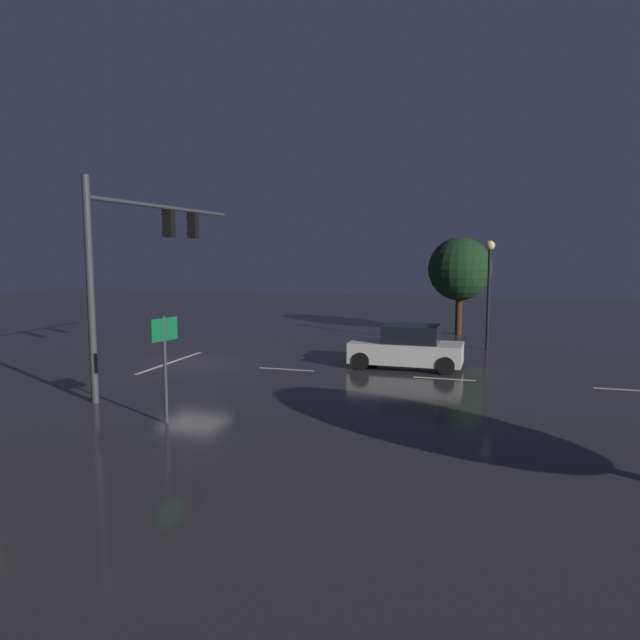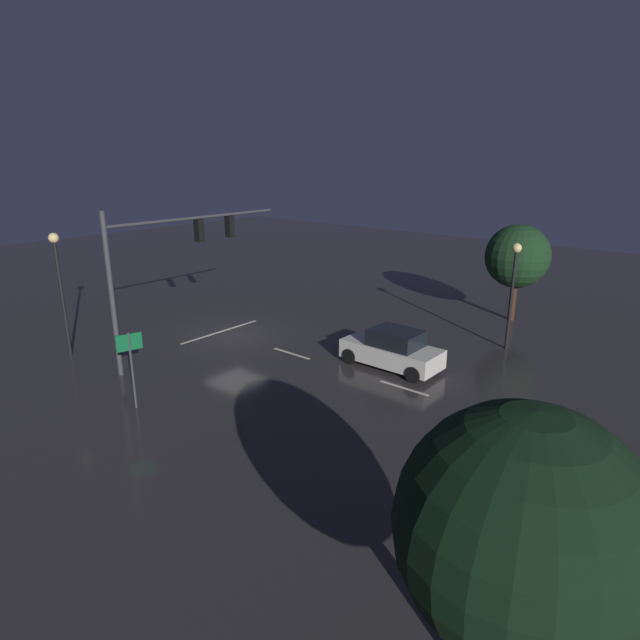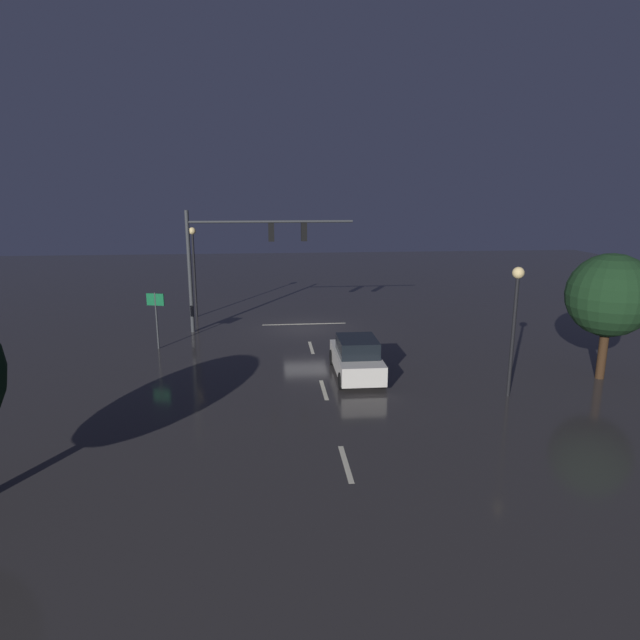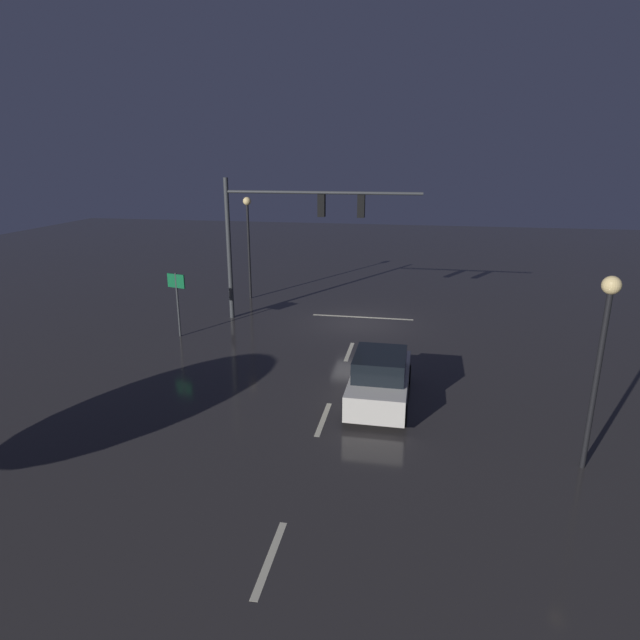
{
  "view_description": "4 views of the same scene",
  "coord_description": "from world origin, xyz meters",
  "px_view_note": "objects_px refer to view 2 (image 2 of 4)",
  "views": [
    {
      "loc": [
        21.13,
        11.64,
        4.55
      ],
      "look_at": [
        -1.07,
        5.05,
        1.83
      ],
      "focal_mm": 33.18,
      "sensor_mm": 36.0,
      "label": 1
    },
    {
      "loc": [
        16.85,
        19.69,
        8.71
      ],
      "look_at": [
        -0.69,
        5.13,
        1.69
      ],
      "focal_mm": 29.82,
      "sensor_mm": 36.0,
      "label": 2
    },
    {
      "loc": [
        2.15,
        29.97,
        7.65
      ],
      "look_at": [
        -0.15,
        7.0,
        2.15
      ],
      "focal_mm": 30.06,
      "sensor_mm": 36.0,
      "label": 3
    },
    {
      "loc": [
        -2.58,
        24.44,
        7.62
      ],
      "look_at": [
        0.81,
        6.19,
        1.97
      ],
      "focal_mm": 30.03,
      "sensor_mm": 36.0,
      "label": 4
    }
  ],
  "objects_px": {
    "traffic_signal_assembly": "(171,252)",
    "street_lamp_right_kerb": "(59,273)",
    "car_approaching": "(392,350)",
    "tree_left_near": "(517,257)",
    "route_sign": "(130,354)",
    "tree_right_near": "(522,530)",
    "street_lamp_left_kerb": "(514,276)"
  },
  "relations": [
    {
      "from": "car_approaching",
      "to": "street_lamp_left_kerb",
      "type": "relative_size",
      "value": 0.87
    },
    {
      "from": "traffic_signal_assembly",
      "to": "tree_right_near",
      "type": "relative_size",
      "value": 1.67
    },
    {
      "from": "traffic_signal_assembly",
      "to": "street_lamp_right_kerb",
      "type": "xyz_separation_m",
      "value": [
        3.21,
        -3.81,
        -0.9
      ]
    },
    {
      "from": "tree_right_near",
      "to": "route_sign",
      "type": "bearing_deg",
      "value": -99.51
    },
    {
      "from": "street_lamp_left_kerb",
      "to": "tree_left_near",
      "type": "relative_size",
      "value": 0.95
    },
    {
      "from": "car_approaching",
      "to": "route_sign",
      "type": "relative_size",
      "value": 1.53
    },
    {
      "from": "car_approaching",
      "to": "route_sign",
      "type": "xyz_separation_m",
      "value": [
        9.23,
        -5.05,
        1.27
      ]
    },
    {
      "from": "street_lamp_left_kerb",
      "to": "route_sign",
      "type": "xyz_separation_m",
      "value": [
        14.67,
        -7.97,
        -1.45
      ]
    },
    {
      "from": "car_approaching",
      "to": "street_lamp_right_kerb",
      "type": "distance_m",
      "value": 14.92
    },
    {
      "from": "traffic_signal_assembly",
      "to": "car_approaching",
      "type": "height_order",
      "value": "traffic_signal_assembly"
    },
    {
      "from": "car_approaching",
      "to": "street_lamp_right_kerb",
      "type": "height_order",
      "value": "street_lamp_right_kerb"
    },
    {
      "from": "street_lamp_right_kerb",
      "to": "tree_left_near",
      "type": "bearing_deg",
      "value": 143.89
    },
    {
      "from": "street_lamp_left_kerb",
      "to": "tree_right_near",
      "type": "xyz_separation_m",
      "value": [
        17.09,
        6.48,
        0.08
      ]
    },
    {
      "from": "car_approaching",
      "to": "tree_right_near",
      "type": "relative_size",
      "value": 0.8
    },
    {
      "from": "tree_left_near",
      "to": "tree_right_near",
      "type": "xyz_separation_m",
      "value": [
        21.86,
        8.06,
        0.03
      ]
    },
    {
      "from": "traffic_signal_assembly",
      "to": "tree_left_near",
      "type": "relative_size",
      "value": 1.73
    },
    {
      "from": "car_approaching",
      "to": "street_lamp_right_kerb",
      "type": "relative_size",
      "value": 0.78
    },
    {
      "from": "tree_right_near",
      "to": "street_lamp_left_kerb",
      "type": "bearing_deg",
      "value": -159.24
    },
    {
      "from": "street_lamp_left_kerb",
      "to": "tree_left_near",
      "type": "xyz_separation_m",
      "value": [
        -4.76,
        -1.58,
        0.04
      ]
    },
    {
      "from": "car_approaching",
      "to": "street_lamp_right_kerb",
      "type": "xyz_separation_m",
      "value": [
        8.2,
        -12.09,
        3.07
      ]
    },
    {
      "from": "tree_left_near",
      "to": "tree_right_near",
      "type": "relative_size",
      "value": 0.97
    },
    {
      "from": "street_lamp_left_kerb",
      "to": "street_lamp_right_kerb",
      "type": "height_order",
      "value": "street_lamp_right_kerb"
    },
    {
      "from": "traffic_signal_assembly",
      "to": "street_lamp_right_kerb",
      "type": "bearing_deg",
      "value": -49.94
    },
    {
      "from": "car_approaching",
      "to": "tree_left_near",
      "type": "xyz_separation_m",
      "value": [
        -10.2,
        1.34,
        2.76
      ]
    },
    {
      "from": "street_lamp_right_kerb",
      "to": "route_sign",
      "type": "relative_size",
      "value": 1.95
    },
    {
      "from": "traffic_signal_assembly",
      "to": "street_lamp_left_kerb",
      "type": "distance_m",
      "value": 15.35
    },
    {
      "from": "traffic_signal_assembly",
      "to": "car_approaching",
      "type": "xyz_separation_m",
      "value": [
        -4.99,
        8.27,
        -3.96
      ]
    },
    {
      "from": "street_lamp_right_kerb",
      "to": "tree_left_near",
      "type": "distance_m",
      "value": 22.78
    },
    {
      "from": "traffic_signal_assembly",
      "to": "tree_left_near",
      "type": "height_order",
      "value": "traffic_signal_assembly"
    },
    {
      "from": "traffic_signal_assembly",
      "to": "tree_right_near",
      "type": "distance_m",
      "value": 18.92
    },
    {
      "from": "car_approaching",
      "to": "tree_right_near",
      "type": "xyz_separation_m",
      "value": [
        11.65,
        9.4,
        2.79
      ]
    },
    {
      "from": "car_approaching",
      "to": "tree_right_near",
      "type": "distance_m",
      "value": 15.23
    }
  ]
}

